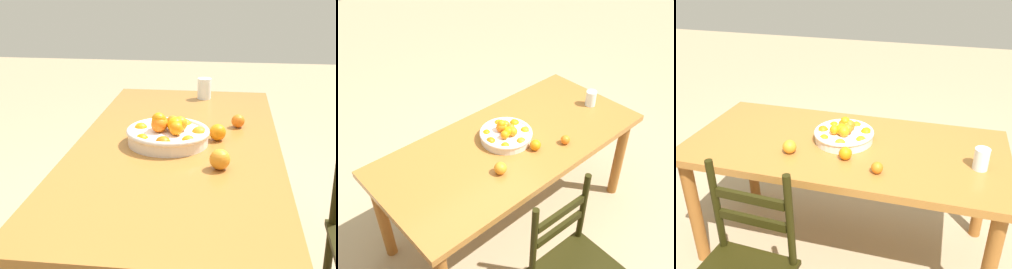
# 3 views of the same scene
# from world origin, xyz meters

# --- Properties ---
(ground_plane) EXTENTS (12.00, 12.00, 0.00)m
(ground_plane) POSITION_xyz_m (0.00, 0.00, 0.00)
(ground_plane) COLOR tan
(dining_table) EXTENTS (1.84, 0.86, 0.77)m
(dining_table) POSITION_xyz_m (0.00, 0.00, 0.67)
(dining_table) COLOR #A1662C
(dining_table) RESTS_ON ground
(fruit_bowl) EXTENTS (0.35, 0.35, 0.14)m
(fruit_bowl) POSITION_xyz_m (0.01, -0.04, 0.81)
(fruit_bowl) COLOR silver
(fruit_bowl) RESTS_ON dining_table
(orange_loose_0) EXTENTS (0.08, 0.08, 0.08)m
(orange_loose_0) POSITION_xyz_m (0.26, 0.18, 0.81)
(orange_loose_0) COLOR orange
(orange_loose_0) RESTS_ON dining_table
(orange_loose_1) EXTENTS (0.07, 0.07, 0.07)m
(orange_loose_1) POSITION_xyz_m (-0.05, 0.17, 0.80)
(orange_loose_1) COLOR orange
(orange_loose_1) RESTS_ON dining_table
(orange_loose_2) EXTENTS (0.06, 0.06, 0.06)m
(orange_loose_2) POSITION_xyz_m (-0.24, 0.26, 0.80)
(orange_loose_2) COLOR orange
(orange_loose_2) RESTS_ON dining_table
(drinking_glass) EXTENTS (0.08, 0.08, 0.12)m
(drinking_glass) POSITION_xyz_m (-0.75, 0.07, 0.83)
(drinking_glass) COLOR silver
(drinking_glass) RESTS_ON dining_table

